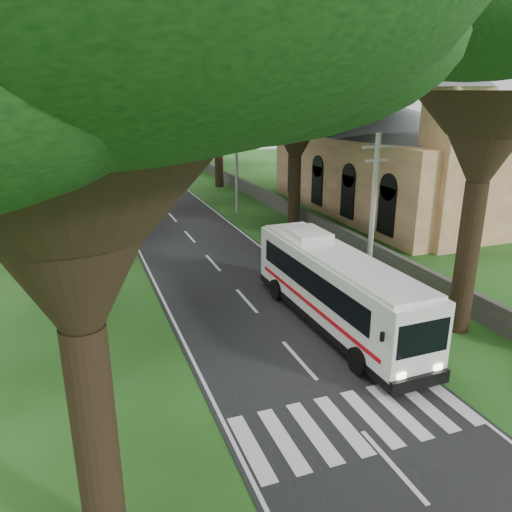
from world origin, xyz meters
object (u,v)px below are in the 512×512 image
object	(u,v)px
coach_bus	(335,287)
pedestrian	(106,289)
pole_near	(372,218)
pole_mid	(236,162)
distant_car_a	(132,188)
church	(397,153)
pole_far	(183,141)
distant_car_c	(127,153)

from	to	relation	value
coach_bus	pedestrian	size ratio (longest dim) A/B	6.19
pole_near	pole_mid	world-z (taller)	same
pole_near	distant_car_a	xyz separation A→B (m)	(-7.43, 30.04, -3.40)
church	pole_mid	size ratio (longest dim) A/B	3.00
church	distant_car_a	world-z (taller)	church
coach_bus	pole_far	bearing A→B (deg)	85.14
coach_bus	distant_car_a	distance (m)	32.15
pole_mid	pedestrian	world-z (taller)	pole_mid
pole_near	distant_car_a	world-z (taller)	pole_near
distant_car_c	coach_bus	bearing A→B (deg)	91.00
pole_near	distant_car_c	xyz separation A→B (m)	(-4.41, 59.57, -3.47)
pole_mid	pole_far	size ratio (longest dim) A/B	1.00
pole_far	coach_bus	bearing A→B (deg)	-93.84
pole_near	pedestrian	distance (m)	12.88
pole_near	church	bearing A→B (deg)	51.50
church	distant_car_c	bearing A→B (deg)	110.86
pole_far	distant_car_c	size ratio (longest dim) A/B	1.70
pole_near	distant_car_a	distance (m)	31.13
distant_car_a	distant_car_c	size ratio (longest dim) A/B	0.93
church	pole_near	distance (m)	19.88
pedestrian	coach_bus	bearing A→B (deg)	-122.30
pole_far	pedestrian	world-z (taller)	pole_far
church	pole_far	world-z (taller)	church
distant_car_a	pedestrian	bearing A→B (deg)	75.75
pole_far	distant_car_c	distance (m)	20.36
distant_car_a	distant_car_c	distance (m)	29.69
distant_car_a	distant_car_c	xyz separation A→B (m)	(3.02, 29.54, -0.06)
coach_bus	distant_car_c	size ratio (longest dim) A/B	2.40
pole_far	pedestrian	bearing A→B (deg)	-108.14
church	pedestrian	size ratio (longest dim) A/B	13.17
church	pedestrian	distance (m)	27.29
pole_near	coach_bus	distance (m)	4.09
pole_far	coach_bus	xyz separation A→B (m)	(-2.80, -41.76, -2.40)
church	pole_mid	bearing A→B (deg)	160.19
pole_near	pedestrian	world-z (taller)	pole_near
pole_mid	distant_car_a	xyz separation A→B (m)	(-7.43, 10.04, -3.40)
coach_bus	distant_car_c	distance (m)	61.37
pole_near	pedestrian	bearing A→B (deg)	162.70
church	pole_far	bearing A→B (deg)	116.82
pole_far	pedestrian	xyz separation A→B (m)	(-11.89, -36.30, -3.27)
church	coach_bus	world-z (taller)	church
coach_bus	pedestrian	bearing A→B (deg)	147.95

